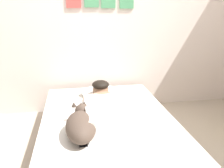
{
  "coord_description": "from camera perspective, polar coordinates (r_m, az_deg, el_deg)",
  "views": [
    {
      "loc": [
        -0.39,
        -1.71,
        1.43
      ],
      "look_at": [
        0.03,
        0.67,
        0.63
      ],
      "focal_mm": 36.0,
      "sensor_mm": 36.0,
      "label": 1
    }
  ],
  "objects": [
    {
      "name": "back_wall",
      "position": [
        3.23,
        -3.08,
        15.17
      ],
      "size": [
        4.22,
        0.12,
        2.5
      ],
      "color": "silver",
      "rests_on": "ground"
    },
    {
      "name": "person_lying",
      "position": [
        2.33,
        -1.76,
        -5.66
      ],
      "size": [
        0.43,
        0.92,
        0.27
      ],
      "color": "silver",
      "rests_on": "bed"
    },
    {
      "name": "bed",
      "position": [
        2.45,
        -1.16,
        -12.09
      ],
      "size": [
        1.37,
        1.92,
        0.38
      ],
      "color": "#726051",
      "rests_on": "ground"
    },
    {
      "name": "dog",
      "position": [
        2.0,
        -7.89,
        -10.08
      ],
      "size": [
        0.26,
        0.57,
        0.21
      ],
      "color": "#4C3D33",
      "rests_on": "bed"
    },
    {
      "name": "cell_phone",
      "position": [
        1.94,
        -7.33,
        -14.4
      ],
      "size": [
        0.07,
        0.14,
        0.01
      ],
      "primitive_type": "cube",
      "color": "black",
      "rests_on": "bed"
    },
    {
      "name": "pillow",
      "position": [
        2.89,
        -2.92,
        -1.81
      ],
      "size": [
        0.52,
        0.32,
        0.11
      ],
      "primitive_type": "ellipsoid",
      "color": "white",
      "rests_on": "bed"
    },
    {
      "name": "coffee_cup",
      "position": [
        2.77,
        1.26,
        -3.1
      ],
      "size": [
        0.12,
        0.09,
        0.07
      ],
      "color": "#D84C47",
      "rests_on": "bed"
    }
  ]
}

